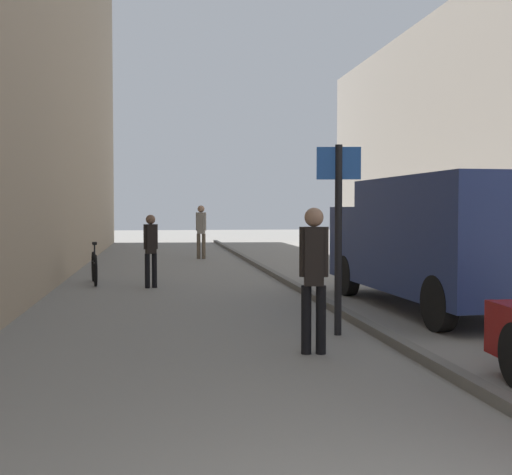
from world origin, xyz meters
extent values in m
plane|color=gray|center=(0.00, 12.00, 0.00)|extent=(80.00, 80.00, 0.00)
cube|color=#615F5B|center=(1.58, 12.00, 0.06)|extent=(0.16, 40.00, 0.12)
cylinder|color=black|center=(0.36, 5.26, 0.41)|extent=(0.12, 0.12, 0.82)
cylinder|color=black|center=(0.53, 5.23, 0.41)|extent=(0.12, 0.12, 0.82)
cube|color=black|center=(0.45, 5.24, 1.17)|extent=(0.26, 0.23, 0.70)
cylinder|color=black|center=(0.33, 5.26, 1.22)|extent=(0.10, 0.10, 0.59)
cylinder|color=black|center=(0.57, 5.22, 1.22)|extent=(0.10, 0.10, 0.59)
sphere|color=#9E755B|center=(0.45, 5.24, 1.63)|extent=(0.23, 0.23, 0.23)
cylinder|color=brown|center=(0.02, 20.43, 0.44)|extent=(0.13, 0.13, 0.87)
cylinder|color=brown|center=(0.20, 20.37, 0.44)|extent=(0.13, 0.13, 0.87)
cube|color=gray|center=(0.11, 20.40, 1.24)|extent=(0.30, 0.27, 0.74)
cylinder|color=gray|center=(-0.01, 20.44, 1.30)|extent=(0.10, 0.10, 0.63)
cylinder|color=gray|center=(0.23, 20.35, 1.30)|extent=(0.10, 0.10, 0.63)
sphere|color=#9E755B|center=(0.11, 20.40, 1.74)|extent=(0.24, 0.24, 0.24)
cylinder|color=black|center=(-1.61, 12.14, 0.38)|extent=(0.11, 0.11, 0.75)
cylinder|color=black|center=(-1.46, 12.18, 0.38)|extent=(0.11, 0.11, 0.75)
cube|color=black|center=(-1.53, 12.16, 1.08)|extent=(0.25, 0.23, 0.64)
cylinder|color=black|center=(-1.64, 12.12, 1.12)|extent=(0.09, 0.09, 0.55)
cylinder|color=black|center=(-1.42, 12.19, 1.12)|extent=(0.09, 0.09, 0.55)
sphere|color=brown|center=(-1.53, 12.16, 1.50)|extent=(0.21, 0.21, 0.21)
cube|color=navy|center=(3.42, 7.71, 1.29)|extent=(2.22, 4.09, 1.91)
cube|color=navy|center=(3.31, 10.49, 1.06)|extent=(2.13, 1.64, 1.43)
cube|color=black|center=(3.29, 11.04, 1.37)|extent=(1.74, 0.11, 0.63)
cylinder|color=black|center=(2.39, 10.30, 0.40)|extent=(0.25, 0.81, 0.80)
cylinder|color=black|center=(4.25, 10.37, 0.40)|extent=(0.25, 0.81, 0.80)
cylinder|color=black|center=(2.53, 6.36, 0.40)|extent=(0.25, 0.81, 0.80)
cylinder|color=black|center=(1.06, 6.34, 1.30)|extent=(0.10, 0.10, 2.60)
cube|color=#2659B2|center=(1.06, 6.34, 2.35)|extent=(0.60, 0.14, 0.44)
torus|color=black|center=(-2.90, 13.62, 0.36)|extent=(0.16, 0.72, 0.72)
torus|color=black|center=(-2.76, 12.58, 0.36)|extent=(0.16, 0.72, 0.72)
cylinder|color=black|center=(-2.83, 13.10, 0.51)|extent=(0.18, 0.94, 0.05)
cylinder|color=black|center=(-2.80, 12.91, 0.73)|extent=(0.04, 0.04, 0.40)
cube|color=black|center=(-2.80, 12.91, 0.95)|extent=(0.13, 0.25, 0.06)
camera|label=1|loc=(-1.38, -2.29, 1.73)|focal=45.86mm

